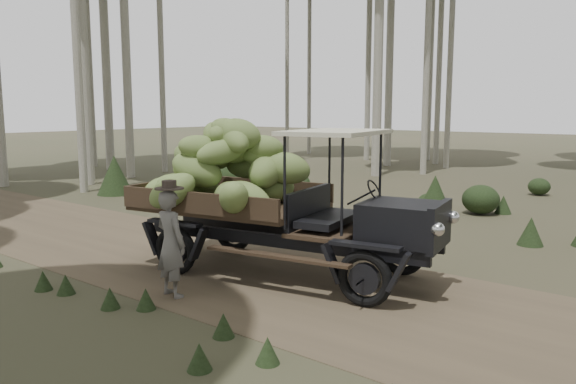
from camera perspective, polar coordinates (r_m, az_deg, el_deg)
name	(u,v)px	position (r m, az deg, el deg)	size (l,w,h in m)	color
ground	(269,278)	(9.21, -1.94, -8.72)	(120.00, 120.00, 0.00)	#473D2B
dirt_track	(269,278)	(9.21, -1.94, -8.69)	(70.00, 4.00, 0.01)	brown
banana_truck	(248,179)	(9.36, -4.09, 1.32)	(5.44, 3.05, 2.68)	black
farmer	(171,242)	(8.31, -11.81, -5.00)	(0.61, 0.46, 1.71)	#63605B
undergrowth	(269,228)	(10.42, -1.99, -3.69)	(19.38, 24.04, 1.38)	#233319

